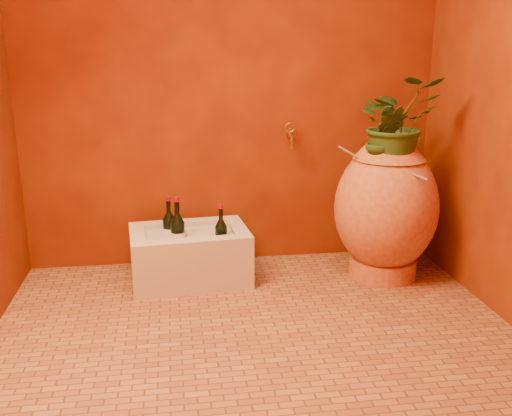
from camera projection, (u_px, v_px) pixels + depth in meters
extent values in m
plane|color=#945930|center=(256.00, 332.00, 2.73)|extent=(2.50, 2.50, 0.00)
cube|color=#571804|center=(231.00, 59.00, 3.34)|extent=(2.50, 0.02, 2.50)
cylinder|color=#D5773C|center=(382.00, 266.00, 3.40)|extent=(0.51, 0.51, 0.11)
ellipsoid|color=#D5773C|center=(386.00, 208.00, 3.30)|extent=(0.77, 0.77, 0.75)
cone|color=#D5773C|center=(390.00, 149.00, 3.20)|extent=(0.53, 0.53, 0.11)
torus|color=#D5773C|center=(390.00, 137.00, 3.19)|extent=(0.33, 0.33, 0.05)
cylinder|color=olive|center=(378.00, 169.00, 3.17)|extent=(0.45, 0.12, 0.26)
cylinder|color=olive|center=(394.00, 166.00, 3.11)|extent=(0.27, 0.33, 0.11)
cylinder|color=olive|center=(412.00, 161.00, 3.16)|extent=(0.20, 0.26, 0.23)
cube|color=#BAB09A|center=(190.00, 257.00, 3.31)|extent=(0.70, 0.51, 0.28)
cube|color=#BAB09A|center=(188.00, 223.00, 3.44)|extent=(0.67, 0.14, 0.03)
cube|color=#BAB09A|center=(190.00, 243.00, 3.09)|extent=(0.67, 0.14, 0.03)
cube|color=#BAB09A|center=(138.00, 235.00, 3.22)|extent=(0.11, 0.29, 0.03)
cube|color=#BAB09A|center=(239.00, 230.00, 3.31)|extent=(0.11, 0.29, 0.03)
cylinder|color=black|center=(221.00, 240.00, 3.25)|extent=(0.07, 0.07, 0.16)
cone|color=black|center=(221.00, 223.00, 3.22)|extent=(0.07, 0.07, 0.05)
cylinder|color=black|center=(221.00, 214.00, 3.20)|extent=(0.02, 0.02, 0.06)
cylinder|color=maroon|center=(221.00, 207.00, 3.19)|extent=(0.03, 0.03, 0.02)
cylinder|color=silver|center=(221.00, 240.00, 3.25)|extent=(0.07, 0.07, 0.07)
cylinder|color=black|center=(178.00, 239.00, 3.23)|extent=(0.08, 0.08, 0.19)
cone|color=black|center=(177.00, 218.00, 3.19)|extent=(0.08, 0.08, 0.05)
cylinder|color=black|center=(177.00, 207.00, 3.18)|extent=(0.03, 0.03, 0.07)
cylinder|color=maroon|center=(177.00, 199.00, 3.16)|extent=(0.03, 0.03, 0.03)
cylinder|color=silver|center=(178.00, 239.00, 3.23)|extent=(0.08, 0.08, 0.09)
cylinder|color=black|center=(170.00, 234.00, 3.34)|extent=(0.07, 0.07, 0.18)
cone|color=black|center=(169.00, 216.00, 3.30)|extent=(0.07, 0.07, 0.05)
cylinder|color=black|center=(168.00, 206.00, 3.29)|extent=(0.03, 0.03, 0.07)
cylinder|color=maroon|center=(168.00, 199.00, 3.28)|extent=(0.03, 0.03, 0.02)
cylinder|color=silver|center=(170.00, 234.00, 3.34)|extent=(0.08, 0.08, 0.08)
cylinder|color=#AC8027|center=(290.00, 135.00, 3.46)|extent=(0.02, 0.13, 0.02)
cylinder|color=#AC8027|center=(292.00, 143.00, 3.41)|extent=(0.02, 0.02, 0.07)
torus|color=#AC8027|center=(290.00, 128.00, 3.44)|extent=(0.07, 0.01, 0.07)
cylinder|color=#AC8027|center=(290.00, 132.00, 3.45)|extent=(0.01, 0.01, 0.05)
imported|color=#25491A|center=(397.00, 122.00, 3.14)|extent=(0.47, 0.41, 0.50)
imported|color=#25491A|center=(384.00, 140.00, 3.11)|extent=(0.25, 0.23, 0.37)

